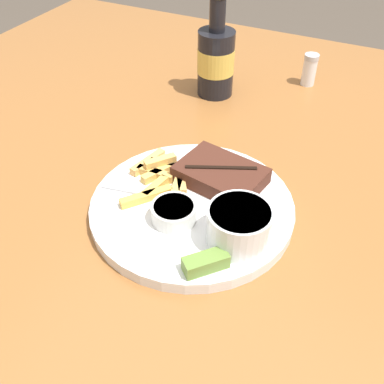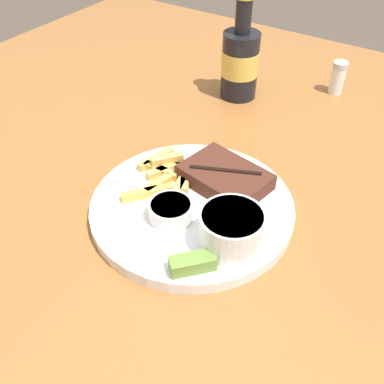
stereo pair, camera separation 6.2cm
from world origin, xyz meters
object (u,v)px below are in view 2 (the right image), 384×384
Objects in this scene: pickle_spear at (193,263)px; salt_shaker at (338,77)px; dinner_plate at (192,207)px; fork_utensil at (145,188)px; coleslaw_cup at (232,228)px; steak_portion at (225,177)px; beer_bottle at (240,61)px; dipping_sauce_cup at (171,210)px.

pickle_spear is 0.86× the size of salt_shaker.
fork_utensil reaches higher than dinner_plate.
coleslaw_cup is at bearing -85.67° from salt_shaker.
steak_portion is 0.40m from salt_shaker.
steak_portion is 0.67× the size of beer_bottle.
pickle_spear is 0.56m from salt_shaker.
pickle_spear is at bearing -88.01° from salt_shaker.
fork_utensil is at bearing 157.74° from dipping_sauce_cup.
pickle_spear is at bearing -106.84° from coleslaw_cup.
salt_shaker is (-0.04, 0.50, -0.01)m from coleslaw_cup.
steak_portion is at bearing 106.94° from pickle_spear.
dipping_sauce_cup is 0.39m from beer_bottle.
coleslaw_cup reaches higher than pickle_spear.
salt_shaker reaches higher than fork_utensil.
fork_utensil is at bearing -140.91° from steak_portion.
salt_shaker reaches higher than dinner_plate.
steak_portion is 2.44× the size of pickle_spear.
steak_portion is 0.12m from coleslaw_cup.
steak_portion is at bearing -64.88° from beer_bottle.
steak_portion is 2.10× the size of salt_shaker.
salt_shaker is (0.03, 0.39, 0.00)m from steak_portion.
steak_portion is at bearing 74.24° from dinner_plate.
dipping_sauce_cup is (-0.09, -0.00, -0.02)m from coleslaw_cup.
steak_portion is 0.31m from beer_bottle.
pickle_spear is at bearing -56.27° from dinner_plate.
dinner_plate is 0.05m from dipping_sauce_cup.
beer_bottle is (-0.11, 0.34, 0.06)m from dinner_plate.
fork_utensil is (-0.07, 0.03, -0.01)m from dipping_sauce_cup.
dipping_sauce_cup is 0.45× the size of fork_utensil.
pickle_spear is at bearing -41.47° from fork_utensil.
beer_bottle is at bearing 112.22° from pickle_spear.
dipping_sauce_cup is 1.09× the size of pickle_spear.
salt_shaker is (-0.02, 0.56, 0.00)m from pickle_spear.
dinner_plate is 0.08m from fork_utensil.
dipping_sauce_cup is 0.30× the size of beer_bottle.
dinner_plate is at bearing 123.73° from pickle_spear.
fork_utensil is (-0.14, 0.09, -0.01)m from pickle_spear.
steak_portion is at bearing 76.36° from dipping_sauce_cup.
coleslaw_cup is 1.27× the size of salt_shaker.
fork_utensil is 0.66× the size of beer_bottle.
pickle_spear is 0.16m from fork_utensil.
steak_portion is at bearing 29.06° from fork_utensil.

